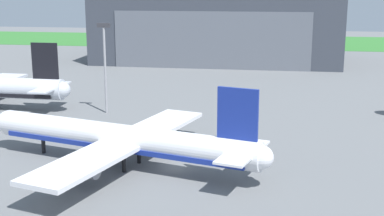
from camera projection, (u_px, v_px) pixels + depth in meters
ground_plane at (173, 169)px, 69.30m from camera, size 440.00×440.00×0.00m
grass_field_strip at (248, 41)px, 224.29m from camera, size 440.00×56.00×0.08m
maintenance_hangar at (219, 27)px, 168.22m from camera, size 73.79×40.48×21.53m
airliner_near_right at (122, 139)px, 69.67m from camera, size 40.41×36.11×11.89m
apron_light_mast at (105, 60)px, 97.29m from camera, size 2.40×0.50×16.78m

